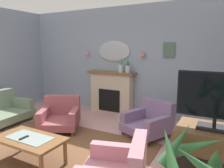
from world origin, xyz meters
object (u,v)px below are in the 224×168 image
(coffee_table, at_px, (30,141))
(wall_sconce_right, at_px, (142,53))
(wall_mirror, at_px, (114,51))
(mantel_vase_right, at_px, (128,67))
(armchair_by_coffee_table, at_px, (149,121))
(tv_cabinet, at_px, (211,165))
(fireplace, at_px, (111,93))
(framed_picture, at_px, (169,50))
(armchair_beside_couch, at_px, (61,116))
(wall_sconce_left, at_px, (87,53))
(tv_remote, at_px, (24,138))
(tv_flatscreen, at_px, (216,99))
(mantel_vase_centre, at_px, (121,66))

(coffee_table, bearing_deg, wall_sconce_right, 77.68)
(wall_mirror, bearing_deg, mantel_vase_right, -18.78)
(armchair_by_coffee_table, xyz_separation_m, tv_cabinet, (1.25, -1.51, 0.15))
(fireplace, bearing_deg, mantel_vase_right, -3.24)
(framed_picture, xyz_separation_m, armchair_by_coffee_table, (-0.06, -1.13, -1.44))
(framed_picture, relative_size, armchair_beside_couch, 0.33)
(wall_sconce_left, distance_m, armchair_by_coffee_table, 2.86)
(mantel_vase_right, xyz_separation_m, coffee_table, (-0.32, -2.93, -0.94))
(wall_sconce_right, relative_size, armchair_beside_couch, 0.13)
(framed_picture, distance_m, tv_cabinet, 3.17)
(wall_sconce_right, relative_size, tv_cabinet, 0.16)
(wall_mirror, distance_m, tv_cabinet, 3.97)
(wall_mirror, xyz_separation_m, tv_remote, (0.14, -3.16, -1.26))
(armchair_beside_couch, bearing_deg, armchair_by_coffee_table, 18.38)
(fireplace, bearing_deg, armchair_beside_couch, -105.02)
(mantel_vase_right, distance_m, coffee_table, 3.09)
(armchair_beside_couch, height_order, tv_flatscreen, tv_flatscreen)
(coffee_table, bearing_deg, wall_sconce_left, 108.75)
(mantel_vase_centre, distance_m, mantel_vase_right, 0.20)
(tv_flatscreen, bearing_deg, wall_sconce_left, 143.70)
(wall_sconce_left, bearing_deg, mantel_vase_centre, -5.96)
(coffee_table, xyz_separation_m, tv_flatscreen, (2.50, 0.45, 0.86))
(mantel_vase_centre, height_order, wall_mirror, wall_mirror)
(fireplace, relative_size, mantel_vase_centre, 3.76)
(wall_sconce_left, bearing_deg, mantel_vase_right, -5.08)
(mantel_vase_right, bearing_deg, armchair_beside_couch, -120.66)
(coffee_table, bearing_deg, mantel_vase_centre, 87.74)
(mantel_vase_right, relative_size, tv_flatscreen, 0.41)
(wall_mirror, xyz_separation_m, armchair_beside_couch, (-0.43, -1.73, -1.40))
(wall_mirror, relative_size, tv_flatscreen, 1.14)
(wall_sconce_right, bearing_deg, armchair_beside_couch, -127.18)
(coffee_table, relative_size, tv_flatscreen, 1.31)
(mantel_vase_right, bearing_deg, mantel_vase_centre, 180.00)
(mantel_vase_centre, bearing_deg, wall_sconce_left, 174.04)
(coffee_table, height_order, tv_flatscreen, tv_flatscreen)
(tv_cabinet, bearing_deg, wall_sconce_left, 143.92)
(wall_sconce_left, bearing_deg, armchair_beside_couch, -75.92)
(wall_sconce_left, distance_m, armchair_beside_couch, 2.20)
(mantel_vase_right, bearing_deg, framed_picture, 10.20)
(wall_sconce_left, height_order, framed_picture, framed_picture)
(armchair_by_coffee_table, bearing_deg, fireplace, 145.84)
(mantel_vase_centre, distance_m, armchair_beside_couch, 2.00)
(fireplace, xyz_separation_m, wall_sconce_right, (0.85, 0.09, 1.09))
(mantel_vase_centre, bearing_deg, fireplace, 174.61)
(framed_picture, height_order, armchair_beside_couch, framed_picture)
(coffee_table, bearing_deg, fireplace, 93.57)
(mantel_vase_right, height_order, wall_sconce_left, wall_sconce_left)
(tv_cabinet, bearing_deg, wall_sconce_right, 125.49)
(mantel_vase_centre, xyz_separation_m, coffee_table, (-0.12, -2.93, -0.94))
(mantel_vase_right, xyz_separation_m, wall_sconce_right, (0.35, 0.12, 0.34))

